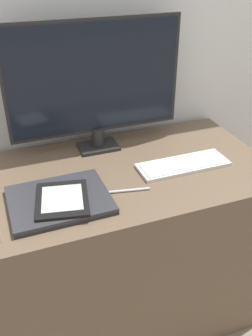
{
  "coord_description": "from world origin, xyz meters",
  "views": [
    {
      "loc": [
        -0.31,
        -0.84,
        1.42
      ],
      "look_at": [
        0.07,
        0.15,
        0.78
      ],
      "focal_mm": 40.0,
      "sensor_mm": 36.0,
      "label": 1
    }
  ],
  "objects_px": {
    "ereader": "(62,199)",
    "monitor": "(95,82)",
    "keyboard": "(183,165)",
    "pen": "(129,190)",
    "laptop": "(59,200)"
  },
  "relations": [
    {
      "from": "monitor",
      "to": "laptop",
      "type": "bearing_deg",
      "value": -125.33
    },
    {
      "from": "keyboard",
      "to": "laptop",
      "type": "relative_size",
      "value": 1.08
    },
    {
      "from": "keyboard",
      "to": "ereader",
      "type": "height_order",
      "value": "ereader"
    },
    {
      "from": "keyboard",
      "to": "ereader",
      "type": "distance_m",
      "value": 0.47
    },
    {
      "from": "ereader",
      "to": "pen",
      "type": "relative_size",
      "value": 1.56
    },
    {
      "from": "laptop",
      "to": "pen",
      "type": "bearing_deg",
      "value": -4.56
    },
    {
      "from": "monitor",
      "to": "laptop",
      "type": "xyz_separation_m",
      "value": [
        -0.22,
        -0.31,
        -0.25
      ]
    },
    {
      "from": "ereader",
      "to": "pen",
      "type": "xyz_separation_m",
      "value": [
        0.22,
        0.0,
        -0.02
      ]
    },
    {
      "from": "keyboard",
      "to": "pen",
      "type": "xyz_separation_m",
      "value": [
        -0.24,
        -0.08,
        -0.0
      ]
    },
    {
      "from": "laptop",
      "to": "ereader",
      "type": "xyz_separation_m",
      "value": [
        0.01,
        -0.02,
        0.02
      ]
    },
    {
      "from": "monitor",
      "to": "ereader",
      "type": "distance_m",
      "value": 0.46
    },
    {
      "from": "laptop",
      "to": "ereader",
      "type": "bearing_deg",
      "value": -71.96
    },
    {
      "from": "ereader",
      "to": "monitor",
      "type": "bearing_deg",
      "value": 57.1
    },
    {
      "from": "pen",
      "to": "keyboard",
      "type": "bearing_deg",
      "value": 18.45
    },
    {
      "from": "monitor",
      "to": "laptop",
      "type": "height_order",
      "value": "monitor"
    }
  ]
}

